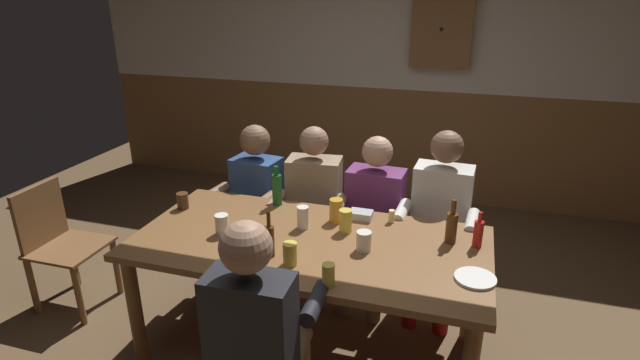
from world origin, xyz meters
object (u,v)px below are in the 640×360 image
Objects in this scene: person_1 at (312,203)px; wall_dart_cabinet at (442,29)px; person_4 at (258,329)px; bottle_2 at (478,233)px; person_2 at (372,213)px; pint_glass_0 at (328,275)px; pint_glass_3 at (245,243)px; pint_glass_1 at (345,221)px; table_candle at (392,216)px; pint_glass_7 at (290,254)px; bottle_3 at (269,240)px; bottle_1 at (452,226)px; person_0 at (252,196)px; condiment_caddy at (361,215)px; chair_empty_near_left at (60,243)px; pint_glass_5 at (364,241)px; pint_glass_8 at (303,217)px; plate_0 at (475,278)px; bottle_0 at (277,189)px; pint_glass_4 at (336,210)px; pint_glass_2 at (183,201)px; dining_table at (309,255)px; person_3 at (439,216)px; pint_glass_6 at (222,224)px.

wall_dart_cabinet reaches higher than person_1.
person_4 reaches higher than bottle_2.
wall_dart_cabinet reaches higher than person_2.
person_1 is 10.24× the size of pint_glass_0.
pint_glass_1 is at bearing 43.05° from pint_glass_3.
table_candle is (0.18, -0.34, 0.16)m from person_2.
pint_glass_7 is (0.21, -1.00, 0.16)m from person_1.
person_2 is 0.58m from pint_glass_1.
pint_glass_1 is (0.31, 0.39, -0.03)m from bottle_3.
bottle_1 is at bearing 32.30° from pint_glass_7.
person_0 is at bearing 119.79° from bottle_3.
chair_empty_near_left is at bearing -169.27° from condiment_caddy.
person_4 is at bearing 122.96° from person_0.
person_1 is at bearing 125.95° from pint_glass_5.
plate_0 is at bearing -15.68° from pint_glass_8.
pint_glass_4 is at bearing -15.92° from bottle_0.
wall_dart_cabinet is at bearing 83.77° from condiment_caddy.
pint_glass_8 is at bearing 143.33° from person_0.
pint_glass_2 is (-1.09, 0.00, -0.02)m from pint_glass_1.
person_0 is 4.44× the size of bottle_0.
bottle_2 is (2.72, 0.23, 0.38)m from chair_empty_near_left.
person_1 is at bearing 124.09° from pint_glass_4.
bottle_1 is 0.92m from pint_glass_7.
person_2 reaches higher than bottle_0.
person_3 is at bearing 46.76° from dining_table.
person_4 is 0.54m from bottle_3.
pint_glass_5 is (0.68, -0.43, -0.06)m from bottle_0.
person_0 is 0.90m from pint_glass_4.
pint_glass_2 is at bearing 153.86° from pint_glass_7.
person_2 is 8.61× the size of pint_glass_8.
person_3 reaches higher than pint_glass_8.
bottle_0 is at bearing 135.14° from pint_glass_8.
pint_glass_6 is (-0.59, -0.36, -0.01)m from pint_glass_4.
person_0 is at bearing 129.23° from pint_glass_0.
bottle_0 is at bearing 108.56° from bottle_3.
pint_glass_2 is 2.91m from wall_dart_cabinet.
pint_glass_7 is (0.50, -0.20, 0.00)m from pint_glass_6.
pint_glass_0 is at bearing -24.30° from pint_glass_6.
pint_glass_8 reaches higher than condiment_caddy.
pint_glass_6 is at bearing -153.48° from pint_glass_8.
pint_glass_6 is (1.30, -0.05, 0.36)m from chair_empty_near_left.
pint_glass_2 is at bearing 171.24° from pint_glass_5.
bottle_0 is 0.81m from pint_glass_5.
pint_glass_0 reaches higher than condiment_caddy.
bottle_0 is at bearing 144.02° from person_0.
wall_dart_cabinet is at bearing 79.87° from dining_table.
pint_glass_5 is (1.01, -0.74, 0.17)m from person_0.
person_3 is 0.75m from pint_glass_4.
pint_glass_6 reaches higher than dining_table.
pint_glass_4 is at bearing 102.66° from pint_glass_0.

